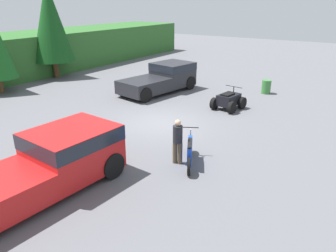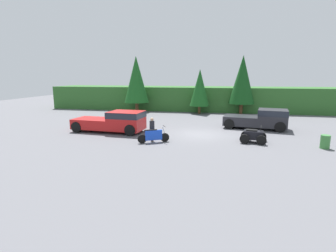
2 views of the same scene
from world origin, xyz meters
name	(u,v)px [view 1 (image 1 of 2)]	position (x,y,z in m)	size (l,w,h in m)	color
ground_plane	(160,123)	(0.00, 0.00, 0.00)	(80.00, 80.00, 0.00)	#5B5B60
tree_mid_right	(50,22)	(4.10, 12.73, 4.18)	(3.13, 3.13, 7.11)	brown
pickup_truck_red	(46,164)	(-6.99, -0.51, 0.95)	(6.14, 2.72, 1.77)	red
pickup_truck_second	(163,77)	(5.17, 3.29, 0.95)	(5.65, 3.14, 1.77)	#232328
dirt_bike	(190,152)	(-2.96, -3.33, 0.48)	(2.06, 1.21, 1.16)	black
quad_atv	(228,101)	(3.93, -1.89, 0.47)	(1.94, 1.56, 1.20)	black
rider_person	(178,140)	(-3.17, -2.94, 0.93)	(0.43, 0.43, 1.71)	brown
steel_barrel	(266,87)	(8.30, -2.63, 0.44)	(0.58, 0.58, 0.88)	#387A38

